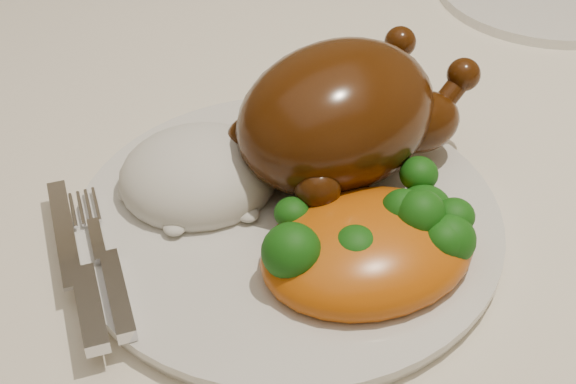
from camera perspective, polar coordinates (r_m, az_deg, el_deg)
name	(u,v)px	position (r m, az deg, el deg)	size (l,w,h in m)	color
dining_table	(329,218)	(0.72, 2.92, -1.83)	(1.60, 0.90, 0.76)	brown
tablecloth	(332,152)	(0.67, 3.13, 2.84)	(1.73, 1.03, 0.18)	#EFE6CE
dinner_plate	(288,221)	(0.55, 0.00, -2.09)	(0.29, 0.29, 0.01)	silver
roast_chicken	(342,113)	(0.56, 3.85, 5.61)	(0.20, 0.16, 0.10)	#472307
rice_mound	(199,176)	(0.56, -6.34, 1.13)	(0.13, 0.12, 0.06)	white
mac_and_cheese	(380,242)	(0.51, 6.53, -3.56)	(0.14, 0.11, 0.06)	#D1570D
cutlery	(94,276)	(0.51, -13.63, -5.86)	(0.04, 0.16, 0.01)	silver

